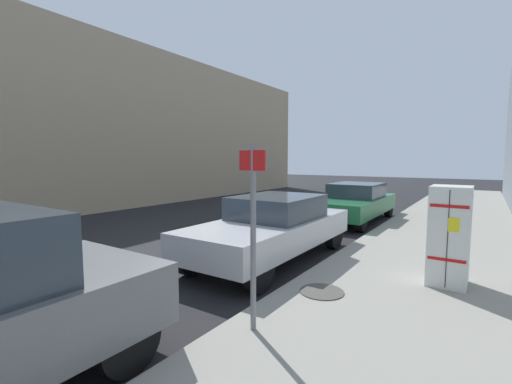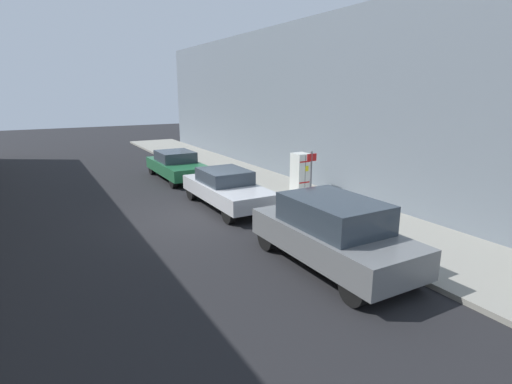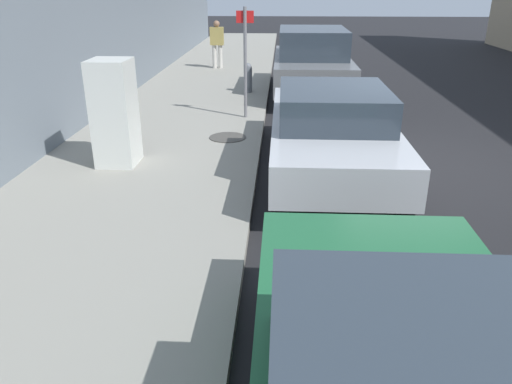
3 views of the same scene
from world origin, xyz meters
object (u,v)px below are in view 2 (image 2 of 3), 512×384
fire_hydrant (373,232)px  parked_sedan_green (177,165)px  parked_suv_gray (333,232)px  discarded_refrigerator (300,173)px  street_sign_post (311,182)px  parked_sedan_silver (227,188)px

fire_hydrant → parked_sedan_green: (1.70, -11.59, 0.18)m
parked_sedan_green → parked_suv_gray: bearing=90.0°
discarded_refrigerator → parked_suv_gray: size_ratio=0.36×
discarded_refrigerator → street_sign_post: 3.66m
discarded_refrigerator → parked_suv_gray: discarded_refrigerator is taller
fire_hydrant → parked_suv_gray: size_ratio=0.17×
parked_suv_gray → fire_hydrant: bearing=-171.1°
discarded_refrigerator → parked_sedan_green: discarded_refrigerator is taller
parked_sedan_silver → parked_suv_gray: (-0.00, 6.07, 0.16)m
discarded_refrigerator → parked_sedan_silver: (3.42, 0.04, -0.22)m
discarded_refrigerator → street_sign_post: street_sign_post is taller
fire_hydrant → parked_sedan_green: size_ratio=0.16×
parked_sedan_silver → discarded_refrigerator: bearing=-179.4°
parked_sedan_green → parked_suv_gray: 11.85m
street_sign_post → parked_sedan_green: bearing=-80.0°
discarded_refrigerator → parked_sedan_silver: discarded_refrigerator is taller
discarded_refrigerator → parked_sedan_green: (3.42, -5.74, -0.26)m
discarded_refrigerator → parked_sedan_silver: size_ratio=0.36×
discarded_refrigerator → street_sign_post: bearing=59.3°
street_sign_post → parked_sedan_silver: street_sign_post is taller
fire_hydrant → parked_suv_gray: bearing=8.9°
street_sign_post → parked_suv_gray: street_sign_post is taller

